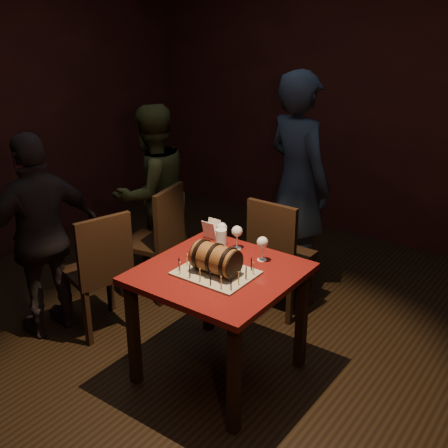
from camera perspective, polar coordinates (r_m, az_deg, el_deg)
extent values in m
plane|color=black|center=(4.01, -1.13, -12.69)|extent=(5.00, 5.00, 0.00)
cube|color=black|center=(5.56, 14.83, 12.29)|extent=(5.00, 0.04, 2.80)
cube|color=#4E0D0D|center=(3.42, -0.49, -5.05)|extent=(0.90, 0.90, 0.04)
cube|color=black|center=(3.58, -9.18, -10.96)|extent=(0.06, 0.06, 0.71)
cube|color=black|center=(3.17, 1.04, -15.54)|extent=(0.06, 0.06, 0.71)
cube|color=black|center=(4.06, -1.62, -6.30)|extent=(0.06, 0.06, 0.71)
cube|color=black|center=(3.71, 7.88, -9.55)|extent=(0.06, 0.06, 0.71)
cube|color=gray|center=(3.36, -0.83, -5.00)|extent=(0.45, 0.35, 0.01)
cylinder|color=brown|center=(3.32, -0.84, -3.56)|extent=(0.26, 0.18, 0.18)
cylinder|color=black|center=(3.38, -2.17, -3.14)|extent=(0.02, 0.19, 0.19)
cylinder|color=black|center=(3.32, -0.84, -3.56)|extent=(0.02, 0.19, 0.19)
cylinder|color=black|center=(3.27, 0.54, -4.00)|extent=(0.02, 0.19, 0.19)
cylinder|color=black|center=(3.40, -2.68, -2.97)|extent=(0.01, 0.17, 0.17)
cylinder|color=black|center=(3.25, 1.09, -4.18)|extent=(0.01, 0.17, 0.17)
cylinder|color=black|center=(3.41, -2.95, -2.88)|extent=(0.04, 0.02, 0.02)
sphere|color=black|center=(3.42, -3.22, -2.80)|extent=(0.03, 0.03, 0.03)
cylinder|color=#FAE495|center=(3.33, -4.51, -4.48)|extent=(0.01, 0.01, 0.08)
cylinder|color=black|center=(3.31, -4.53, -3.79)|extent=(0.00, 0.00, 0.01)
cylinder|color=black|center=(3.29, -3.50, -4.84)|extent=(0.01, 0.01, 0.08)
cylinder|color=black|center=(3.27, -3.51, -4.13)|extent=(0.00, 0.00, 0.01)
cylinder|color=#FAE495|center=(3.24, -2.46, -5.20)|extent=(0.01, 0.01, 0.08)
cylinder|color=black|center=(3.22, -2.47, -4.49)|extent=(0.00, 0.00, 0.01)
cylinder|color=black|center=(3.20, -1.39, -5.57)|extent=(0.01, 0.01, 0.08)
cylinder|color=black|center=(3.18, -1.40, -4.85)|extent=(0.00, 0.00, 0.01)
cylinder|color=#FAE495|center=(3.16, -0.29, -5.95)|extent=(0.01, 0.01, 0.08)
cylinder|color=black|center=(3.14, -0.30, -5.22)|extent=(0.00, 0.00, 0.01)
cylinder|color=black|center=(3.16, 0.72, -6.02)|extent=(0.01, 0.01, 0.08)
cylinder|color=black|center=(3.13, 0.72, -5.30)|extent=(0.00, 0.00, 0.01)
cylinder|color=#FAE495|center=(3.21, 1.50, -5.50)|extent=(0.01, 0.01, 0.08)
cylinder|color=black|center=(3.19, 1.51, -4.78)|extent=(0.00, 0.00, 0.01)
cylinder|color=black|center=(3.27, 2.25, -5.00)|extent=(0.01, 0.01, 0.08)
cylinder|color=black|center=(3.25, 2.27, -4.29)|extent=(0.00, 0.00, 0.01)
cylinder|color=#FAE495|center=(3.32, 2.98, -4.51)|extent=(0.01, 0.01, 0.08)
cylinder|color=black|center=(3.30, 3.00, -3.81)|extent=(0.00, 0.00, 0.01)
cylinder|color=black|center=(3.37, 2.80, -4.10)|extent=(0.01, 0.01, 0.08)
cylinder|color=black|center=(3.35, 2.81, -3.42)|extent=(0.00, 0.00, 0.01)
cylinder|color=#FAE495|center=(3.41, 1.73, -3.78)|extent=(0.01, 0.01, 0.08)
cylinder|color=black|center=(3.39, 1.74, -3.09)|extent=(0.00, 0.00, 0.01)
cylinder|color=black|center=(3.45, 0.69, -3.45)|extent=(0.01, 0.01, 0.08)
cylinder|color=black|center=(3.43, 0.70, -2.77)|extent=(0.00, 0.00, 0.01)
cylinder|color=#FAE495|center=(3.49, -0.32, -3.14)|extent=(0.01, 0.01, 0.08)
cylinder|color=black|center=(3.47, -0.32, -2.46)|extent=(0.00, 0.00, 0.01)
cylinder|color=black|center=(3.53, -1.31, -2.83)|extent=(0.01, 0.01, 0.08)
cylinder|color=black|center=(3.51, -1.32, -2.16)|extent=(0.00, 0.00, 0.01)
cylinder|color=#FAE495|center=(3.54, -2.21, -2.76)|extent=(0.01, 0.01, 0.08)
cylinder|color=black|center=(3.52, -2.22, -2.10)|extent=(0.00, 0.00, 0.01)
cylinder|color=black|center=(3.48, -2.98, -3.19)|extent=(0.01, 0.01, 0.08)
cylinder|color=black|center=(3.46, -2.99, -2.52)|extent=(0.00, 0.00, 0.01)
cylinder|color=#FAE495|center=(3.43, -3.77, -3.63)|extent=(0.01, 0.01, 0.08)
cylinder|color=black|center=(3.41, -3.79, -2.95)|extent=(0.00, 0.00, 0.01)
cylinder|color=black|center=(3.38, -4.58, -4.08)|extent=(0.01, 0.01, 0.08)
cylinder|color=black|center=(3.36, -4.61, -3.39)|extent=(0.00, 0.00, 0.01)
cylinder|color=silver|center=(3.74, -0.24, -2.11)|extent=(0.06, 0.06, 0.01)
cylinder|color=silver|center=(3.72, -0.24, -1.45)|extent=(0.01, 0.01, 0.09)
sphere|color=silver|center=(3.69, -0.24, -0.38)|extent=(0.07, 0.07, 0.07)
sphere|color=#591114|center=(3.69, -0.24, -0.48)|extent=(0.05, 0.05, 0.05)
cylinder|color=silver|center=(3.69, 1.31, -2.48)|extent=(0.06, 0.06, 0.01)
cylinder|color=silver|center=(3.67, 1.32, -1.81)|extent=(0.01, 0.01, 0.09)
sphere|color=silver|center=(3.64, 1.33, -0.73)|extent=(0.07, 0.07, 0.07)
cylinder|color=silver|center=(3.54, 3.87, -3.66)|extent=(0.06, 0.06, 0.01)
cylinder|color=silver|center=(3.52, 3.89, -2.98)|extent=(0.01, 0.01, 0.09)
sphere|color=silver|center=(3.49, 3.93, -1.86)|extent=(0.07, 0.07, 0.07)
sphere|color=#BF594C|center=(3.49, 3.92, -1.97)|extent=(0.05, 0.05, 0.05)
cylinder|color=silver|center=(3.63, -0.29, -1.67)|extent=(0.07, 0.07, 0.15)
cylinder|color=#9E5414|center=(3.63, -0.29, -1.92)|extent=(0.06, 0.06, 0.11)
cylinder|color=white|center=(3.61, -0.29, -0.96)|extent=(0.06, 0.06, 0.02)
cube|color=black|center=(4.31, 5.96, -3.25)|extent=(0.40, 0.40, 0.04)
cube|color=black|center=(4.48, 8.82, -5.72)|extent=(0.04, 0.04, 0.43)
cube|color=black|center=(4.62, 5.06, -4.62)|extent=(0.04, 0.04, 0.43)
cube|color=black|center=(4.21, 6.70, -7.53)|extent=(0.04, 0.04, 0.43)
cube|color=black|center=(4.36, 2.77, -6.28)|extent=(0.04, 0.04, 0.43)
cube|color=black|center=(4.06, 4.84, -0.97)|extent=(0.40, 0.04, 0.46)
cube|color=black|center=(4.55, -7.43, -1.86)|extent=(0.47, 0.47, 0.04)
cube|color=black|center=(4.86, -7.93, -3.29)|extent=(0.04, 0.04, 0.43)
cube|color=black|center=(4.61, -10.20, -4.92)|extent=(0.04, 0.04, 0.43)
cube|color=black|center=(4.70, -4.43, -4.07)|extent=(0.04, 0.04, 0.43)
cube|color=black|center=(4.44, -6.58, -5.82)|extent=(0.04, 0.04, 0.43)
cube|color=black|center=(4.37, -5.59, 0.72)|extent=(0.11, 0.40, 0.46)
cube|color=black|center=(4.14, -12.83, -4.81)|extent=(0.50, 0.50, 0.04)
cube|color=black|center=(4.45, -11.51, -6.12)|extent=(0.04, 0.04, 0.43)
cube|color=black|center=(4.34, -15.56, -7.31)|extent=(0.04, 0.04, 0.43)
cube|color=black|center=(4.18, -9.43, -7.95)|extent=(0.04, 0.04, 0.43)
cube|color=black|center=(4.06, -13.71, -9.28)|extent=(0.04, 0.04, 0.43)
cube|color=black|center=(3.89, -12.02, -2.52)|extent=(0.16, 0.39, 0.46)
imported|color=#192232|center=(4.52, 7.49, 4.05)|extent=(0.76, 0.64, 1.79)
imported|color=#343B1D|center=(4.77, -7.30, 3.11)|extent=(0.70, 0.82, 1.49)
imported|color=black|center=(4.10, -18.00, -1.25)|extent=(0.53, 0.92, 1.48)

